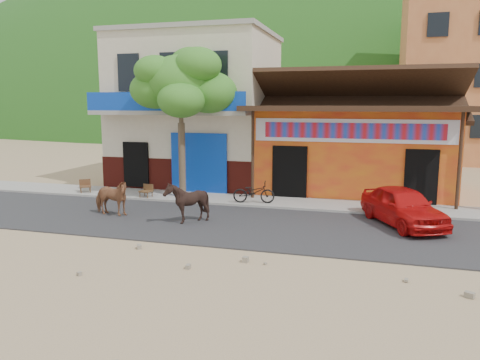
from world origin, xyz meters
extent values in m
plane|color=#9E825B|center=(0.00, 0.00, 0.00)|extent=(120.00, 120.00, 0.00)
cube|color=#28282B|center=(0.00, 2.50, 0.02)|extent=(60.00, 5.00, 0.04)
cube|color=gray|center=(0.00, 6.00, 0.06)|extent=(60.00, 2.00, 0.12)
cube|color=orange|center=(2.00, 10.00, 1.80)|extent=(8.00, 6.00, 3.60)
cube|color=beige|center=(-5.50, 10.00, 3.50)|extent=(7.00, 6.00, 7.00)
cube|color=#CC723F|center=(9.00, 24.00, 6.00)|extent=(9.00, 9.00, 12.00)
ellipsoid|color=#194C14|center=(0.00, 70.00, 12.00)|extent=(100.00, 40.00, 24.00)
imported|color=#985F3C|center=(-5.85, 2.43, 0.67)|extent=(1.54, 0.80, 1.26)
imported|color=black|center=(-2.93, 2.21, 0.73)|extent=(1.31, 1.18, 1.37)
imported|color=red|center=(3.81, 3.83, 0.66)|extent=(2.95, 3.91, 1.24)
imported|color=black|center=(-1.50, 5.42, 0.54)|extent=(1.66, 0.83, 0.83)
camera|label=1|loc=(2.82, -11.60, 3.92)|focal=35.00mm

